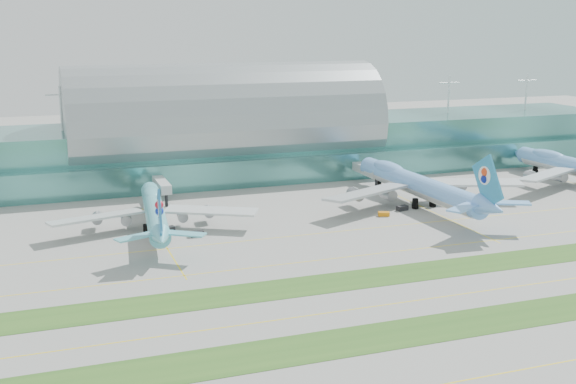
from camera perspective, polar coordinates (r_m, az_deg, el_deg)
name	(u,v)px	position (r m, az deg, el deg)	size (l,w,h in m)	color
ground	(368,281)	(167.19, 6.34, -7.04)	(700.00, 700.00, 0.00)	gray
terminal	(225,138)	(281.83, -5.02, 4.24)	(340.00, 69.10, 36.00)	#3D7A75
grass_strip_near	(431,329)	(144.35, 11.24, -10.55)	(420.00, 12.00, 0.08)	#2D591E
grass_strip_far	(364,278)	(168.87, 6.05, -6.81)	(420.00, 12.00, 0.08)	#2D591E
taxiline_a	(493,375)	(129.31, 15.86, -13.74)	(420.00, 0.35, 0.01)	yellow
taxiline_b	(397,303)	(155.57, 8.60, -8.68)	(420.00, 0.35, 0.01)	yellow
taxiline_c	(337,258)	(182.62, 3.89, -5.23)	(420.00, 0.35, 0.01)	yellow
taxiline_d	(306,235)	(202.07, 1.42, -3.39)	(420.00, 0.35, 0.01)	yellow
airliner_b	(154,210)	(209.45, -10.52, -1.40)	(58.94, 67.27, 18.51)	#5BBBCA
airliner_c	(417,183)	(238.09, 10.14, 0.67)	(72.51, 82.31, 22.66)	#71AEFA
gse_c	(197,234)	(201.80, -7.21, -3.30)	(3.69, 1.83, 1.48)	black
gse_d	(167,230)	(206.00, -9.51, -2.99)	(4.23, 1.83, 1.84)	black
gse_e	(384,214)	(223.33, 7.58, -1.73)	(3.39, 1.77, 1.29)	orange
gse_f	(402,208)	(230.77, 9.02, -1.27)	(3.62, 1.91, 1.53)	black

